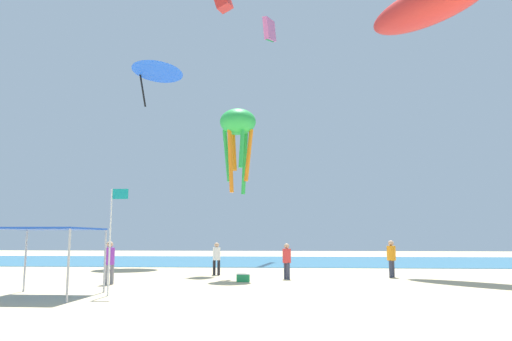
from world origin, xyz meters
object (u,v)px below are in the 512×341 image
object	(u,v)px
person_leftmost	(391,256)
kite_delta_blue	(158,68)
kite_inflatable_red	(428,5)
kite_parafoil_pink	(270,30)
cooler_box	(243,278)
banner_flag	(112,231)
person_rightmost	(217,256)
kite_octopus_green	(238,126)
person_central	(109,259)
canopy_tent	(47,231)
person_near_tent	(287,258)

from	to	relation	value
person_leftmost	kite_delta_blue	xyz separation A→B (m)	(-14.86, 9.89, 13.52)
kite_inflatable_red	kite_parafoil_pink	distance (m)	20.75
person_leftmost	cooler_box	bearing A→B (deg)	143.00
banner_flag	kite_inflatable_red	world-z (taller)	kite_inflatable_red
person_rightmost	banner_flag	distance (m)	9.74
kite_octopus_green	kite_parafoil_pink	world-z (taller)	kite_parafoil_pink
person_central	kite_octopus_green	bearing A→B (deg)	165.03
person_central	kite_octopus_green	size ratio (longest dim) A/B	0.41
kite_delta_blue	kite_inflatable_red	bearing A→B (deg)	6.70
banner_flag	kite_parafoil_pink	distance (m)	34.21
person_central	person_leftmost	bearing A→B (deg)	144.89
canopy_tent	banner_flag	distance (m)	2.14
person_central	person_rightmost	size ratio (longest dim) A/B	1.07
banner_flag	kite_octopus_green	size ratio (longest dim) A/B	0.83
canopy_tent	kite_delta_blue	xyz separation A→B (m)	(-1.85, 18.87, 12.42)
person_rightmost	kite_octopus_green	size ratio (longest dim) A/B	0.38
cooler_box	kite_delta_blue	xyz separation A→B (m)	(-7.85, 12.87, 14.39)
person_rightmost	cooler_box	xyz separation A→B (m)	(1.81, -3.85, -0.81)
canopy_tent	kite_octopus_green	xyz separation A→B (m)	(5.44, 8.50, 5.44)
person_central	kite_parafoil_pink	size ratio (longest dim) A/B	0.27
banner_flag	kite_octopus_green	xyz separation A→B (m)	(3.34, 8.08, 5.41)
banner_flag	person_near_tent	bearing A→B (deg)	50.82
person_leftmost	kite_octopus_green	distance (m)	10.01
person_leftmost	banner_flag	distance (m)	13.91
person_rightmost	kite_octopus_green	bearing A→B (deg)	-18.77
person_near_tent	cooler_box	bearing A→B (deg)	100.03
canopy_tent	person_near_tent	size ratio (longest dim) A/B	1.83
kite_parafoil_pink	banner_flag	bearing A→B (deg)	-3.96
kite_inflatable_red	person_central	bearing A→B (deg)	73.96
person_leftmost	person_central	distance (m)	13.31
person_central	cooler_box	size ratio (longest dim) A/B	3.12
canopy_tent	kite_parafoil_pink	bearing A→B (deg)	77.87
cooler_box	kite_parafoil_pink	distance (m)	30.88
person_leftmost	banner_flag	world-z (taller)	banner_flag
person_near_tent	banner_flag	world-z (taller)	banner_flag
canopy_tent	person_rightmost	world-z (taller)	canopy_tent
person_leftmost	kite_octopus_green	size ratio (longest dim) A/B	0.41
kite_delta_blue	kite_parafoil_pink	bearing A→B (deg)	79.78
person_central	kite_parafoil_pink	xyz separation A→B (m)	(5.55, 24.12, 20.38)
person_near_tent	kite_octopus_green	xyz separation A→B (m)	(-2.46, 0.97, 6.61)
kite_inflatable_red	kite_parafoil_pink	size ratio (longest dim) A/B	1.18
person_near_tent	kite_delta_blue	xyz separation A→B (m)	(-9.74, 11.34, 13.60)
canopy_tent	kite_inflatable_red	size ratio (longest dim) A/B	0.39
canopy_tent	banner_flag	xyz separation A→B (m)	(2.10, 0.42, 0.02)
person_rightmost	kite_delta_blue	world-z (taller)	kite_delta_blue
person_central	kite_delta_blue	distance (m)	20.03
banner_flag	kite_delta_blue	distance (m)	22.58
person_near_tent	banner_flag	distance (m)	9.25
person_near_tent	person_central	world-z (taller)	person_central
person_near_tent	kite_parafoil_pink	size ratio (longest dim) A/B	0.25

